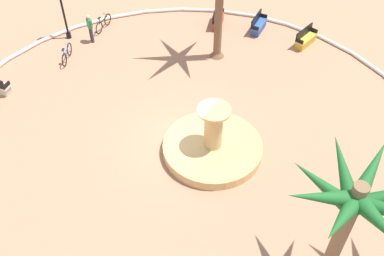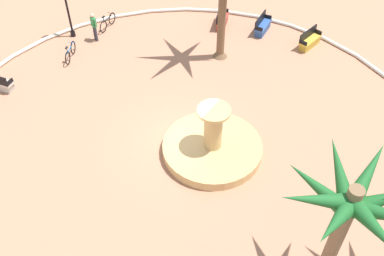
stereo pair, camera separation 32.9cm
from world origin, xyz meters
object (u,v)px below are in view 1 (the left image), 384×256
(bicycle_red_frame, at_px, (103,23))
(bench_west, at_px, (306,39))
(bicycle_by_lamppost, at_px, (67,54))
(bench_southwest, at_px, (218,20))
(person_cyclist_helmet, at_px, (90,27))
(palm_tree_near_fountain, at_px, (354,207))
(fountain, at_px, (213,146))
(bench_north, at_px, (258,26))

(bicycle_red_frame, bearing_deg, bench_west, 114.08)
(bicycle_red_frame, xyz_separation_m, bicycle_by_lamppost, (3.46, 0.38, 0.00))
(bench_southwest, bearing_deg, bench_west, 99.00)
(bicycle_red_frame, relative_size, person_cyclist_helmet, 1.00)
(palm_tree_near_fountain, xyz_separation_m, bench_west, (-12.87, -5.80, -3.73))
(bicycle_red_frame, bearing_deg, fountain, 64.00)
(bench_north, xyz_separation_m, bicycle_by_lamppost, (8.16, -7.46, 0.04))
(bench_west, xyz_separation_m, bicycle_by_lamppost, (8.26, -10.36, 0.04))
(palm_tree_near_fountain, xyz_separation_m, bicycle_red_frame, (-8.07, -16.54, -3.70))
(bench_west, relative_size, person_cyclist_helmet, 0.98)
(fountain, distance_m, bicycle_red_frame, 11.60)
(bench_north, bearing_deg, bicycle_by_lamppost, -42.44)
(bicycle_red_frame, distance_m, person_cyclist_helmet, 1.52)
(bench_north, bearing_deg, bench_west, 91.88)
(palm_tree_near_fountain, distance_m, bench_southwest, 16.75)
(palm_tree_near_fountain, height_order, bench_north, palm_tree_near_fountain)
(fountain, relative_size, person_cyclist_helmet, 2.53)
(bench_southwest, xyz_separation_m, bicycle_by_lamppost, (7.43, -5.13, 0.04))
(palm_tree_near_fountain, height_order, bench_southwest, palm_tree_near_fountain)
(bench_north, xyz_separation_m, bicycle_red_frame, (4.70, -7.84, 0.04))
(bench_north, height_order, person_cyclist_helmet, person_cyclist_helmet)
(fountain, distance_m, bench_southwest, 10.31)
(bench_west, relative_size, bench_north, 1.01)
(person_cyclist_helmet, bearing_deg, bench_west, 120.63)
(bicycle_red_frame, bearing_deg, bicycle_by_lamppost, 6.20)
(bicycle_by_lamppost, bearing_deg, person_cyclist_helmet, -178.08)
(bicycle_red_frame, bearing_deg, bench_north, 120.96)
(bench_west, bearing_deg, bicycle_by_lamppost, -51.45)
(bench_southwest, distance_m, bicycle_by_lamppost, 9.03)
(bench_west, xyz_separation_m, bench_north, (0.10, -2.90, 0.00))
(bench_west, distance_m, bicycle_red_frame, 11.76)
(bench_west, relative_size, bench_southwest, 0.99)
(person_cyclist_helmet, bearing_deg, bench_north, 128.92)
(bench_west, height_order, bicycle_by_lamppost, bench_west)
(bench_north, xyz_separation_m, person_cyclist_helmet, (6.08, -7.53, 0.61))
(bicycle_by_lamppost, relative_size, person_cyclist_helmet, 0.91)
(bench_west, xyz_separation_m, bench_southwest, (0.83, -5.23, 0.00))
(bicycle_by_lamppost, distance_m, person_cyclist_helmet, 2.16)
(fountain, height_order, bench_west, fountain)
(bench_west, bearing_deg, bicycle_red_frame, -65.92)
(palm_tree_near_fountain, relative_size, person_cyclist_helmet, 3.09)
(person_cyclist_helmet, bearing_deg, fountain, 69.88)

